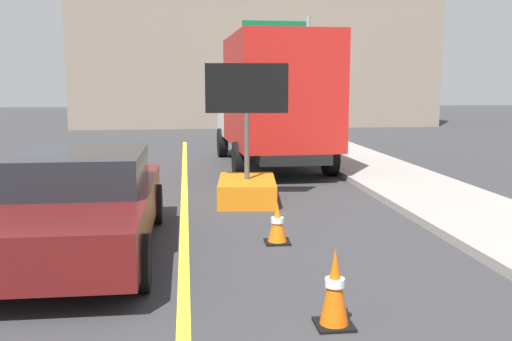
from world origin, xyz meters
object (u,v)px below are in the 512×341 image
object	(u,v)px
arrow_board_trailer	(247,178)
box_truck	(273,99)
pickup_car	(80,203)
traffic_cone_far_lane	(277,223)
highway_guide_sign	(289,56)
traffic_cone_mid_lane	(335,288)

from	to	relation	value
arrow_board_trailer	box_truck	world-z (taller)	box_truck
pickup_car	traffic_cone_far_lane	xyz separation A→B (m)	(2.76, 0.12, -0.40)
highway_guide_sign	pickup_car	bearing A→B (deg)	-110.18
highway_guide_sign	traffic_cone_far_lane	size ratio (longest dim) A/B	8.31
arrow_board_trailer	traffic_cone_far_lane	xyz separation A→B (m)	(0.12, -3.04, -0.19)
box_truck	traffic_cone_far_lane	size ratio (longest dim) A/B	11.11
box_truck	pickup_car	world-z (taller)	box_truck
arrow_board_trailer	traffic_cone_mid_lane	size ratio (longest dim) A/B	3.49
traffic_cone_mid_lane	traffic_cone_far_lane	size ratio (longest dim) A/B	1.29
arrow_board_trailer	traffic_cone_far_lane	bearing A→B (deg)	-87.67
box_truck	traffic_cone_mid_lane	distance (m)	10.80
highway_guide_sign	traffic_cone_mid_lane	bearing A→B (deg)	-98.80
highway_guide_sign	box_truck	bearing A→B (deg)	-103.43
highway_guide_sign	traffic_cone_far_lane	world-z (taller)	highway_guide_sign
box_truck	traffic_cone_far_lane	distance (m)	7.94
arrow_board_trailer	traffic_cone_far_lane	distance (m)	3.04
traffic_cone_far_lane	traffic_cone_mid_lane	bearing A→B (deg)	-88.38
pickup_car	traffic_cone_mid_lane	xyz separation A→B (m)	(2.84, -2.83, -0.32)
pickup_car	traffic_cone_mid_lane	size ratio (longest dim) A/B	6.25
box_truck	traffic_cone_far_lane	xyz separation A→B (m)	(-1.09, -7.70, -1.60)
pickup_car	traffic_cone_mid_lane	world-z (taller)	pickup_car
box_truck	traffic_cone_mid_lane	bearing A→B (deg)	-95.42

